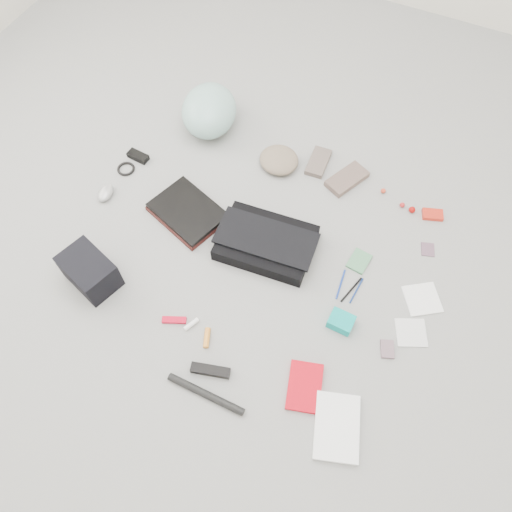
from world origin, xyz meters
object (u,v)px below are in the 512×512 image
at_px(messenger_bag, 266,243).
at_px(laptop, 188,210).
at_px(camera_bag, 90,271).
at_px(book_red, 305,387).
at_px(accordion_wallet, 341,322).
at_px(bike_helmet, 209,111).

height_order(messenger_bag, laptop, messenger_bag).
xyz_separation_m(messenger_bag, camera_bag, (-0.58, -0.45, 0.04)).
bearing_deg(messenger_bag, book_red, -57.29).
distance_m(camera_bag, book_red, 0.97).
bearing_deg(accordion_wallet, camera_bag, -163.74).
relative_size(messenger_bag, accordion_wallet, 4.10).
bearing_deg(bike_helmet, messenger_bag, -63.19).
distance_m(laptop, accordion_wallet, 0.83).
bearing_deg(book_red, bike_helmet, 116.80).
bearing_deg(bike_helmet, book_red, -66.86).
xyz_separation_m(bike_helmet, accordion_wallet, (0.98, -0.73, -0.08)).
xyz_separation_m(laptop, book_red, (0.78, -0.50, -0.02)).
bearing_deg(book_red, camera_bag, 161.78).
relative_size(bike_helmet, book_red, 1.80).
bearing_deg(book_red, laptop, 131.53).
relative_size(laptop, book_red, 1.67).
relative_size(camera_bag, accordion_wallet, 2.28).
xyz_separation_m(bike_helmet, book_red, (0.95, -1.02, -0.09)).
bearing_deg(accordion_wallet, book_red, -94.03).
relative_size(messenger_bag, book_red, 2.13).
distance_m(laptop, bike_helmet, 0.56).
xyz_separation_m(camera_bag, book_red, (0.97, -0.04, -0.06)).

